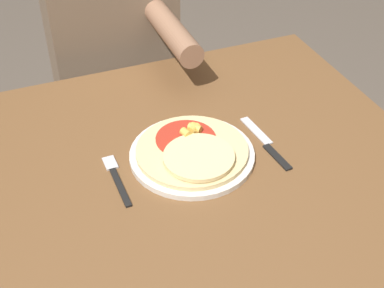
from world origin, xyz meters
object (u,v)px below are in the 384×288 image
person_diner (115,53)px  fork (116,177)px  plate (192,155)px  dining_table (193,198)px  pizza (193,151)px  knife (266,143)px

person_diner → fork: bearing=-104.5°
plate → person_diner: person_diner is taller
person_diner → dining_table: bearing=-89.1°
plate → pizza: bearing=-82.0°
pizza → fork: size_ratio=1.51×
dining_table → knife: bearing=0.2°
plate → fork: bearing=-178.9°
fork → knife: same height
knife → person_diner: (-0.20, 0.67, -0.06)m
plate → fork: 0.19m
knife → dining_table: bearing=-179.8°
plate → person_diner: bearing=91.5°
fork → knife: bearing=-2.7°
dining_table → fork: bearing=174.2°
pizza → fork: 0.19m
plate → person_diner: 0.65m
knife → pizza: bearing=175.2°
fork → person_diner: bearing=75.5°
dining_table → pizza: 0.14m
knife → person_diner: bearing=106.8°
knife → plate: bearing=173.6°
dining_table → pizza: size_ratio=4.15×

